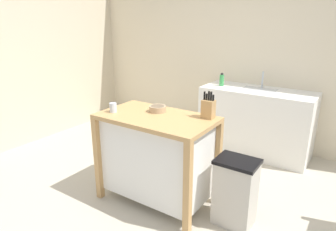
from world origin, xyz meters
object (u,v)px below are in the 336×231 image
Objects in this scene: knife_block at (208,108)px; sink_faucet at (263,80)px; kitchen_island at (157,155)px; drinking_cup at (113,108)px; bowl_stoneware_deep at (158,109)px; trash_bin at (235,192)px; bottle_dish_soap at (222,80)px.

knife_block is 1.15× the size of sink_faucet.
kitchen_island is 0.63m from drinking_cup.
bowl_stoneware_deep is at bearing -105.98° from sink_faucet.
drinking_cup is at bearing -161.88° from kitchen_island.
knife_block is 0.40× the size of trash_bin.
drinking_cup is at bearing -100.71° from bottle_dish_soap.
drinking_cup is (-0.35, -0.26, 0.02)m from bowl_stoneware_deep.
bowl_stoneware_deep is (-0.50, -0.10, -0.06)m from knife_block.
sink_faucet is 0.54m from bottle_dish_soap.
bottle_dish_soap reaches higher than kitchen_island.
drinking_cup is (-0.42, -0.14, 0.45)m from kitchen_island.
sink_faucet reaches higher than bottle_dish_soap.
sink_faucet is at bearing 66.92° from drinking_cup.
bottle_dish_soap reaches higher than trash_bin.
bottle_dish_soap is (-0.08, 1.65, 0.46)m from kitchen_island.
bowl_stoneware_deep is 1.79m from sink_faucet.
trash_bin is 1.91m from sink_faucet.
drinking_cup is 0.52× the size of bottle_dish_soap.
sink_faucet is (0.84, 1.98, 0.04)m from drinking_cup.
sink_faucet is (0.42, 1.84, 0.49)m from kitchen_island.
sink_faucet is at bearing 77.02° from kitchen_island.
trash_bin is (0.79, 0.09, -0.19)m from kitchen_island.
sink_faucet is at bearing 90.26° from knife_block.
bowl_stoneware_deep is at bearing -89.58° from bottle_dish_soap.
bottle_dish_soap is (0.34, 1.79, 0.01)m from drinking_cup.
bottle_dish_soap is at bearing 90.42° from bowl_stoneware_deep.
knife_block reaches higher than bottle_dish_soap.
knife_block is 0.78m from trash_bin.
bowl_stoneware_deep is at bearing 178.04° from trash_bin.
kitchen_island is 11.89× the size of drinking_cup.
bottle_dish_soap is at bearing 109.65° from knife_block.
drinking_cup is at bearing -113.08° from sink_faucet.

